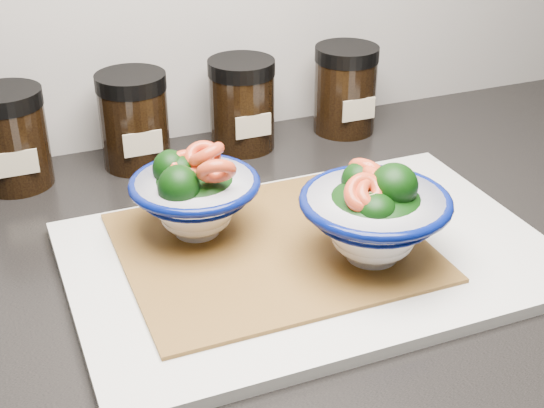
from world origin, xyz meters
name	(u,v)px	position (x,y,z in m)	size (l,w,h in m)	color
countertop	(345,250)	(0.00, 1.45, 0.88)	(3.50, 0.60, 0.04)	black
cutting_board	(310,257)	(-0.06, 1.41, 0.91)	(0.45, 0.30, 0.01)	beige
bamboo_mat	(272,246)	(-0.09, 1.43, 0.91)	(0.28, 0.24, 0.00)	olive
bowl_left	(194,195)	(-0.15, 1.48, 0.96)	(0.13, 0.13, 0.10)	white
bowl_right	(375,215)	(-0.01, 1.38, 0.96)	(0.14, 0.14, 0.10)	white
spice_jar_a	(11,138)	(-0.30, 1.69, 0.96)	(0.08, 0.08, 0.11)	black
spice_jar_b	(134,120)	(-0.16, 1.69, 0.96)	(0.08, 0.08, 0.11)	black
spice_jar_c	(242,104)	(-0.02, 1.69, 0.96)	(0.08, 0.08, 0.11)	black
spice_jar_d	(345,89)	(0.12, 1.69, 0.96)	(0.08, 0.08, 0.11)	black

